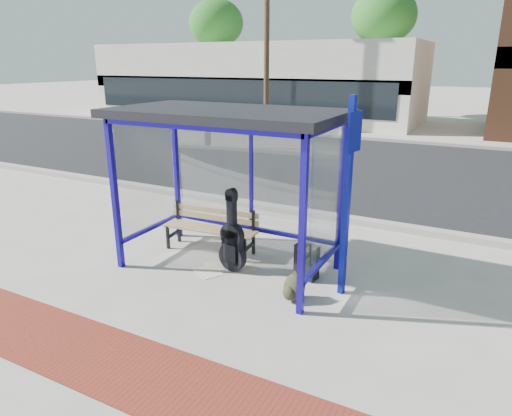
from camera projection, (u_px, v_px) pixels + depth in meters
The scene contains 19 objects.
ground at pixel (229, 267), 7.09m from camera, with size 120.00×120.00×0.00m, color #B2ADA0.
brick_paver_strip at pixel (105, 359), 4.90m from camera, with size 60.00×1.00×0.01m, color maroon.
curb_near at pixel (300, 212), 9.52m from camera, with size 60.00×0.25×0.12m, color gray.
street_asphalt at pixel (364, 167), 13.84m from camera, with size 60.00×10.00×0.00m, color black.
curb_far at pixel (398, 141), 18.13m from camera, with size 60.00×0.25×0.12m, color gray.
far_sidewalk at pixel (406, 136), 19.75m from camera, with size 60.00×4.00×0.01m, color #B2ADA0.
bus_shelter at pixel (229, 133), 6.52m from camera, with size 3.30×1.80×2.42m.
storefront_white at pixel (255, 81), 25.63m from camera, with size 18.00×6.04×4.00m.
tree_left at pixel (216, 24), 30.17m from camera, with size 3.60×3.60×7.03m.
tree_mid at pixel (384, 17), 25.32m from camera, with size 3.60×3.60×7.03m.
utility_pole_west at pixel (267, 36), 19.79m from camera, with size 1.60×0.24×8.00m.
bench at pixel (211, 226), 7.61m from camera, with size 1.64×0.52×0.76m.
guitar_bag at pixel (232, 243), 6.87m from camera, with size 0.46×0.19×1.22m.
suitcase at pixel (307, 262), 6.66m from camera, with size 0.36×0.26×0.57m.
backpack at pixel (294, 288), 6.06m from camera, with size 0.37×0.35×0.38m.
sign_post at pixel (348, 188), 5.85m from camera, with size 0.14×0.33×2.67m.
newspaper_a at pixel (214, 267), 7.11m from camera, with size 0.36×0.28×0.01m, color white.
newspaper_b at pixel (208, 272), 6.92m from camera, with size 0.42×0.34×0.01m, color white.
newspaper_c at pixel (243, 267), 7.10m from camera, with size 0.42×0.33×0.01m, color white.
Camera 1 is at (3.38, -5.54, 3.05)m, focal length 32.00 mm.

